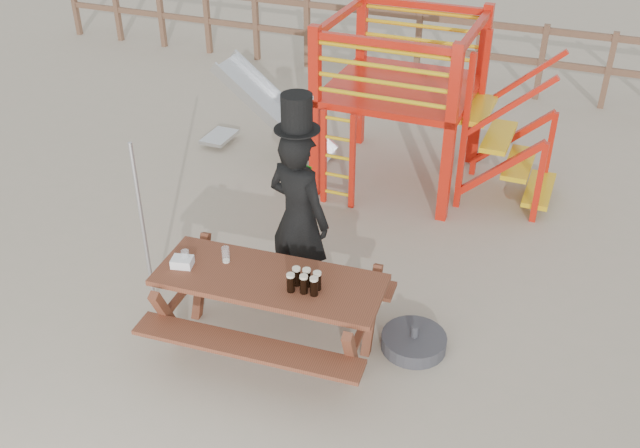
# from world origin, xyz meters

# --- Properties ---
(ground) EXTENTS (60.00, 60.00, 0.00)m
(ground) POSITION_xyz_m (0.00, 0.00, 0.00)
(ground) COLOR tan
(ground) RESTS_ON ground
(back_fence) EXTENTS (15.09, 0.09, 1.20)m
(back_fence) POSITION_xyz_m (0.00, 7.00, 0.74)
(back_fence) COLOR brown
(back_fence) RESTS_ON ground
(playground_fort) EXTENTS (4.71, 1.84, 2.10)m
(playground_fort) POSITION_xyz_m (0.12, 3.58, 1.07)
(playground_fort) COLOR red
(playground_fort) RESTS_ON ground
(picnic_table) EXTENTS (2.07, 1.50, 0.76)m
(picnic_table) POSITION_xyz_m (0.12, 0.05, 0.48)
(picnic_table) COLOR brown
(picnic_table) RESTS_ON ground
(man_with_hat) EXTENTS (0.75, 0.60, 2.13)m
(man_with_hat) POSITION_xyz_m (0.06, 0.82, 0.95)
(man_with_hat) COLOR black
(man_with_hat) RESTS_ON ground
(metal_pole) EXTENTS (0.04, 0.04, 1.75)m
(metal_pole) POSITION_xyz_m (-1.21, 0.15, 0.88)
(metal_pole) COLOR #B2B2B7
(metal_pole) RESTS_ON ground
(parasol_base) EXTENTS (0.59, 0.59, 0.25)m
(parasol_base) POSITION_xyz_m (1.32, 0.51, 0.07)
(parasol_base) COLOR #36363B
(parasol_base) RESTS_ON ground
(paper_bag) EXTENTS (0.21, 0.18, 0.08)m
(paper_bag) POSITION_xyz_m (-0.66, -0.08, 0.80)
(paper_bag) COLOR white
(paper_bag) RESTS_ON picnic_table
(stout_pints) EXTENTS (0.27, 0.19, 0.17)m
(stout_pints) POSITION_xyz_m (0.47, 0.01, 0.85)
(stout_pints) COLOR black
(stout_pints) RESTS_ON picnic_table
(empty_glasses) EXTENTS (0.37, 0.25, 0.15)m
(empty_glasses) POSITION_xyz_m (-0.49, 0.03, 0.83)
(empty_glasses) COLOR silver
(empty_glasses) RESTS_ON picnic_table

